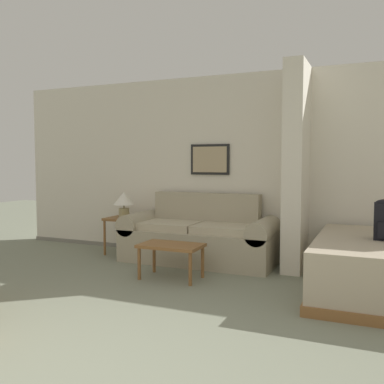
# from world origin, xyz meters

# --- Properties ---
(wall_back) EXTENTS (7.55, 0.16, 2.60)m
(wall_back) POSITION_xyz_m (-0.00, 4.10, 1.29)
(wall_back) COLOR silver
(wall_back) RESTS_ON ground_plane
(wall_partition_pillar) EXTENTS (0.24, 0.67, 2.60)m
(wall_partition_pillar) POSITION_xyz_m (0.78, 3.70, 1.30)
(wall_partition_pillar) COLOR silver
(wall_partition_pillar) RESTS_ON ground_plane
(couch) EXTENTS (2.11, 0.84, 0.93)m
(couch) POSITION_xyz_m (-0.50, 3.62, 0.34)
(couch) COLOR tan
(couch) RESTS_ON ground_plane
(coffee_table) EXTENTS (0.73, 0.45, 0.41)m
(coffee_table) POSITION_xyz_m (-0.48, 2.69, 0.36)
(coffee_table) COLOR brown
(coffee_table) RESTS_ON ground_plane
(side_table) EXTENTS (0.47, 0.47, 0.55)m
(side_table) POSITION_xyz_m (-1.73, 3.66, 0.46)
(side_table) COLOR brown
(side_table) RESTS_ON ground_plane
(table_lamp) EXTENTS (0.31, 0.31, 0.38)m
(table_lamp) POSITION_xyz_m (-1.73, 3.66, 0.80)
(table_lamp) COLOR tan
(table_lamp) RESTS_ON side_table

